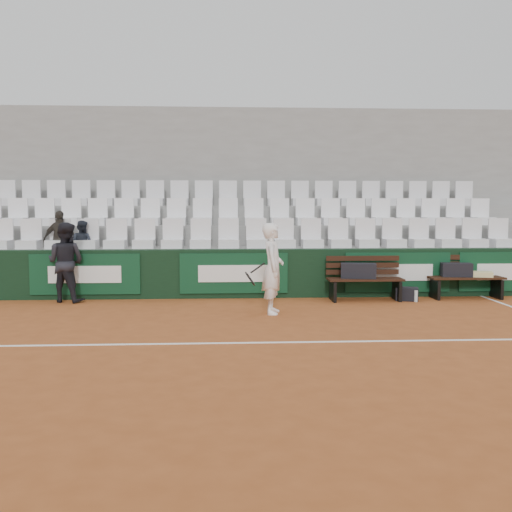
{
  "coord_description": "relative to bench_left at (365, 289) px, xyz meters",
  "views": [
    {
      "loc": [
        -0.37,
        -7.74,
        1.89
      ],
      "look_at": [
        0.18,
        2.4,
        1.0
      ],
      "focal_mm": 40.0,
      "sensor_mm": 36.0,
      "label": 1
    }
  ],
  "objects": [
    {
      "name": "ground",
      "position": [
        -2.42,
        -3.44,
        -0.23
      ],
      "size": [
        80.0,
        80.0,
        0.0
      ],
      "primitive_type": "plane",
      "color": "#9A4D22",
      "rests_on": "ground"
    },
    {
      "name": "court_baseline",
      "position": [
        -2.42,
        -3.44,
        -0.22
      ],
      "size": [
        18.0,
        0.06,
        0.01
      ],
      "primitive_type": "cube",
      "color": "white",
      "rests_on": "ground"
    },
    {
      "name": "back_barrier",
      "position": [
        -2.35,
        0.55,
        0.28
      ],
      "size": [
        18.0,
        0.34,
        1.0
      ],
      "color": "black",
      "rests_on": "ground"
    },
    {
      "name": "grandstand_tier_front",
      "position": [
        -2.42,
        1.18,
        0.28
      ],
      "size": [
        18.0,
        0.95,
        1.0
      ],
      "primitive_type": "cube",
      "color": "gray",
      "rests_on": "ground"
    },
    {
      "name": "grandstand_tier_mid",
      "position": [
        -2.42,
        2.13,
        0.5
      ],
      "size": [
        18.0,
        0.95,
        1.45
      ],
      "primitive_type": "cube",
      "color": "gray",
      "rests_on": "ground"
    },
    {
      "name": "grandstand_tier_back",
      "position": [
        -2.42,
        3.08,
        0.72
      ],
      "size": [
        18.0,
        0.95,
        1.9
      ],
      "primitive_type": "cube",
      "color": "gray",
      "rests_on": "ground"
    },
    {
      "name": "grandstand_rear_wall",
      "position": [
        -2.42,
        3.71,
        1.98
      ],
      "size": [
        18.0,
        0.3,
        4.4
      ],
      "primitive_type": "cube",
      "color": "gray",
      "rests_on": "ground"
    },
    {
      "name": "seat_row_front",
      "position": [
        -2.42,
        1.01,
        1.09
      ],
      "size": [
        11.9,
        0.44,
        0.63
      ],
      "primitive_type": "cube",
      "color": "white",
      "rests_on": "grandstand_tier_front"
    },
    {
      "name": "seat_row_mid",
      "position": [
        -2.42,
        1.96,
        1.54
      ],
      "size": [
        11.9,
        0.44,
        0.63
      ],
      "primitive_type": "cube",
      "color": "white",
      "rests_on": "grandstand_tier_mid"
    },
    {
      "name": "seat_row_back",
      "position": [
        -2.42,
        2.91,
        1.99
      ],
      "size": [
        11.9,
        0.44,
        0.63
      ],
      "primitive_type": "cube",
      "color": "silver",
      "rests_on": "grandstand_tier_back"
    },
    {
      "name": "bench_left",
      "position": [
        0.0,
        0.0,
        0.0
      ],
      "size": [
        1.5,
        0.56,
        0.45
      ],
      "primitive_type": "cube",
      "color": "black",
      "rests_on": "ground"
    },
    {
      "name": "bench_right",
      "position": [
        2.13,
        0.15,
        0.0
      ],
      "size": [
        1.5,
        0.56,
        0.45
      ],
      "primitive_type": "cube",
      "color": "#311A0E",
      "rests_on": "ground"
    },
    {
      "name": "sports_bag_left",
      "position": [
        -0.13,
        0.05,
        0.37
      ],
      "size": [
        0.74,
        0.44,
        0.3
      ],
      "primitive_type": "cube",
      "rotation": [
        0.0,
        0.0,
        -0.21
      ],
      "color": "black",
      "rests_on": "bench_left"
    },
    {
      "name": "sports_bag_right",
      "position": [
        1.94,
        0.19,
        0.36
      ],
      "size": [
        0.63,
        0.36,
        0.28
      ],
      "primitive_type": "cube",
      "rotation": [
        0.0,
        0.0,
        -0.14
      ],
      "color": "black",
      "rests_on": "bench_right"
    },
    {
      "name": "towel",
      "position": [
        2.45,
        0.11,
        0.28
      ],
      "size": [
        0.45,
        0.39,
        0.11
      ],
      "primitive_type": "cube",
      "rotation": [
        0.0,
        0.0,
        -0.33
      ],
      "color": "beige",
      "rests_on": "bench_right"
    },
    {
      "name": "sports_bag_ground",
      "position": [
        0.84,
        -0.04,
        -0.09
      ],
      "size": [
        0.49,
        0.37,
        0.27
      ],
      "primitive_type": "cube",
      "rotation": [
        0.0,
        0.0,
        -0.26
      ],
      "color": "black",
      "rests_on": "ground"
    },
    {
      "name": "water_bottle_near",
      "position": [
        -0.64,
        -0.14,
        -0.11
      ],
      "size": [
        0.07,
        0.07,
        0.23
      ],
      "primitive_type": "cylinder",
      "color": "silver",
      "rests_on": "ground"
    },
    {
      "name": "water_bottle_far",
      "position": [
        0.97,
        -0.21,
        -0.11
      ],
      "size": [
        0.07,
        0.07,
        0.23
      ],
      "primitive_type": "cylinder",
      "color": "silver",
      "rests_on": "ground"
    },
    {
      "name": "tennis_player",
      "position": [
        -1.97,
        -1.27,
        0.57
      ],
      "size": [
        0.72,
        0.62,
        1.6
      ],
      "color": "white",
      "rests_on": "ground"
    },
    {
      "name": "ball_kid",
      "position": [
        -5.95,
        0.18,
        0.56
      ],
      "size": [
        0.9,
        0.79,
        1.57
      ],
      "primitive_type": "imported",
      "rotation": [
        0.0,
        0.0,
        2.86
      ],
      "color": "black",
      "rests_on": "ground"
    },
    {
      "name": "spectator_b",
      "position": [
        -6.28,
        1.06,
        1.4
      ],
      "size": [
        0.75,
        0.35,
        1.25
      ],
      "primitive_type": "imported",
      "rotation": [
        0.0,
        0.0,
        3.08
      ],
      "color": "#302C26",
      "rests_on": "grandstand_tier_front"
    },
    {
      "name": "spectator_c",
      "position": [
        -5.84,
        1.06,
        1.29
      ],
      "size": [
        0.6,
        0.53,
        1.04
      ],
      "primitive_type": "imported",
      "rotation": [
        0.0,
        0.0,
        2.83
      ],
      "color": "#202530",
      "rests_on": "grandstand_tier_front"
    }
  ]
}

